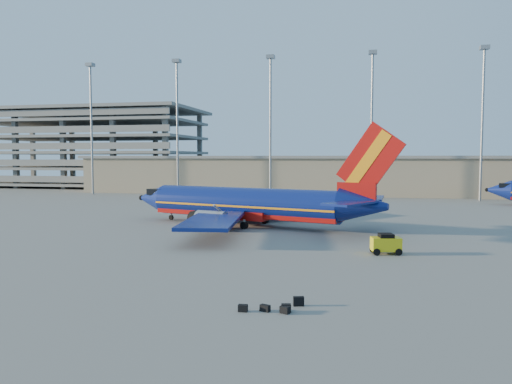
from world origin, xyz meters
TOP-DOWN VIEW (x-y plane):
  - ground at (0.00, 0.00)m, footprint 220.00×220.00m
  - terminal_building at (10.00, 58.00)m, footprint 122.00×16.00m
  - parking_garage at (-62.00, 74.05)m, footprint 62.00×32.00m
  - light_mast_row at (5.00, 46.00)m, footprint 101.60×1.60m
  - aircraft_main at (0.55, 3.68)m, footprint 34.29×32.50m
  - baggage_tug at (15.66, -10.82)m, footprint 2.68×1.93m
  - luggage_pile at (9.42, -28.09)m, footprint 3.34×2.03m

SIDE VIEW (x-z plane):
  - ground at x=0.00m, z-range 0.00..0.00m
  - luggage_pile at x=9.42m, z-range -0.05..0.46m
  - baggage_tug at x=15.66m, z-range 0.04..1.78m
  - aircraft_main at x=0.55m, z-range -3.41..8.50m
  - terminal_building at x=10.00m, z-range 0.07..8.57m
  - parking_garage at x=-62.00m, z-range 1.03..22.43m
  - light_mast_row at x=5.00m, z-range 3.23..31.88m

